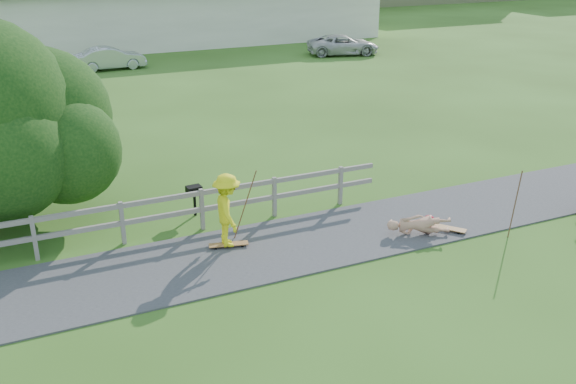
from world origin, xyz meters
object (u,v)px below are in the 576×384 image
skater_rider (227,214)px  skater_fallen (418,225)px  car_silver (110,58)px  car_white (343,45)px  bbq (195,201)px

skater_rider → skater_fallen: 4.77m
car_silver → car_white: car_silver is taller
skater_rider → car_white: (15.72, 22.50, -0.27)m
skater_rider → bbq: (-0.15, 2.21, -0.47)m
bbq → skater_fallen: bearing=-41.6°
skater_rider → car_silver: 23.77m
skater_fallen → car_white: car_white is taller
bbq → skater_rider: bearing=-90.6°
skater_rider → car_silver: (1.52, 23.72, -0.26)m
skater_rider → bbq: size_ratio=2.12×
car_silver → skater_rider: bearing=173.3°
car_silver → skater_fallen: bearing=-176.1°
car_white → bbq: 25.76m
skater_fallen → bbq: bearing=78.3°
skater_fallen → car_silver: car_silver is taller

